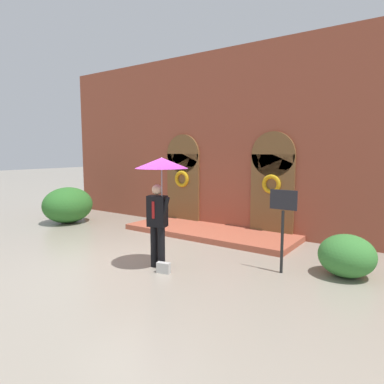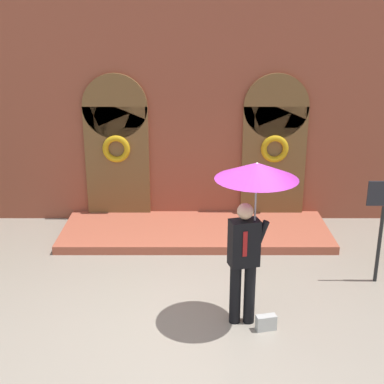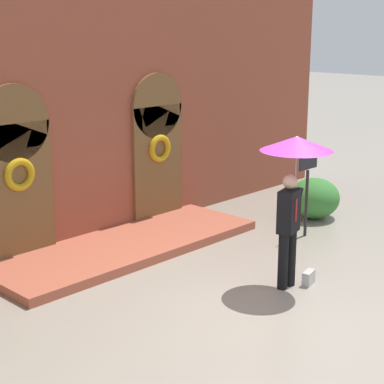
{
  "view_description": "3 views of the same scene",
  "coord_description": "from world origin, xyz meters",
  "px_view_note": "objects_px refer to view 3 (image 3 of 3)",
  "views": [
    {
      "loc": [
        5.34,
        -5.43,
        2.49
      ],
      "look_at": [
        0.69,
        1.19,
        1.52
      ],
      "focal_mm": 32.0,
      "sensor_mm": 36.0,
      "label": 1
    },
    {
      "loc": [
        -0.07,
        -6.63,
        4.24
      ],
      "look_at": [
        -0.04,
        1.6,
        1.4
      ],
      "focal_mm": 50.0,
      "sensor_mm": 36.0,
      "label": 2
    },
    {
      "loc": [
        -7.09,
        -5.4,
        3.98
      ],
      "look_at": [
        0.51,
        1.9,
        1.21
      ],
      "focal_mm": 60.0,
      "sensor_mm": 36.0,
      "label": 3
    }
  ],
  "objects_px": {
    "handbag": "(309,278)",
    "shrub_right": "(314,198)",
    "person_with_umbrella": "(294,166)",
    "sign_post": "(307,177)"
  },
  "relations": [
    {
      "from": "person_with_umbrella",
      "to": "handbag",
      "type": "distance_m",
      "value": 1.83
    },
    {
      "from": "person_with_umbrella",
      "to": "sign_post",
      "type": "xyz_separation_m",
      "value": [
        2.2,
        1.21,
        -0.75
      ]
    },
    {
      "from": "sign_post",
      "to": "shrub_right",
      "type": "xyz_separation_m",
      "value": [
        1.13,
        0.55,
        -0.74
      ]
    },
    {
      "from": "person_with_umbrella",
      "to": "shrub_right",
      "type": "relative_size",
      "value": 2.15
    },
    {
      "from": "handbag",
      "to": "shrub_right",
      "type": "distance_m",
      "value": 3.69
    },
    {
      "from": "person_with_umbrella",
      "to": "shrub_right",
      "type": "xyz_separation_m",
      "value": [
        3.33,
        1.76,
        -1.49
      ]
    },
    {
      "from": "handbag",
      "to": "sign_post",
      "type": "xyz_separation_m",
      "value": [
        1.98,
        1.41,
        1.05
      ]
    },
    {
      "from": "handbag",
      "to": "shrub_right",
      "type": "xyz_separation_m",
      "value": [
        3.11,
        1.96,
        0.31
      ]
    },
    {
      "from": "person_with_umbrella",
      "to": "shrub_right",
      "type": "bearing_deg",
      "value": 27.82
    },
    {
      "from": "person_with_umbrella",
      "to": "handbag",
      "type": "bearing_deg",
      "value": -41.67
    }
  ]
}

